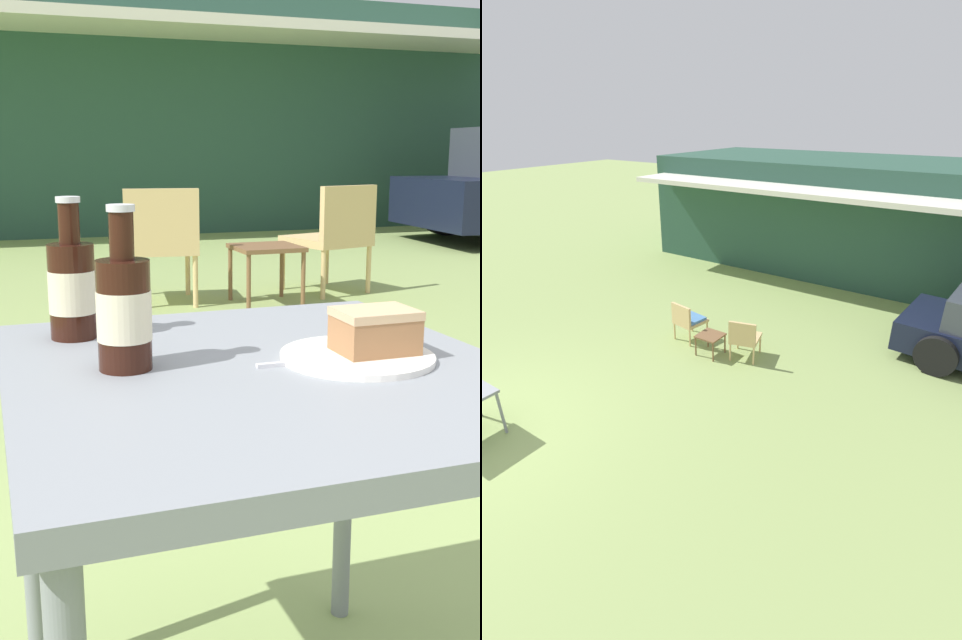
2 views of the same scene
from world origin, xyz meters
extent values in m
cube|color=#284C3D|center=(1.51, 10.66, 1.50)|extent=(10.54, 4.50, 2.99)
cube|color=silver|center=(1.51, 7.81, 2.45)|extent=(10.01, 1.20, 0.12)
cylinder|color=black|center=(5.23, 7.23, 0.36)|extent=(0.73, 0.26, 0.72)
cylinder|color=black|center=(5.08, 5.44, 0.36)|extent=(0.73, 0.26, 0.72)
cylinder|color=tan|center=(1.03, 4.31, 0.18)|extent=(0.04, 0.04, 0.36)
cylinder|color=tan|center=(0.60, 4.38, 0.18)|extent=(0.04, 0.04, 0.36)
cylinder|color=tan|center=(0.96, 3.84, 0.18)|extent=(0.04, 0.04, 0.36)
cylinder|color=tan|center=(0.52, 3.91, 0.18)|extent=(0.04, 0.04, 0.36)
cube|color=tan|center=(0.78, 4.11, 0.39)|extent=(0.58, 0.61, 0.06)
cube|color=tan|center=(0.74, 3.87, 0.61)|extent=(0.50, 0.13, 0.39)
cube|color=#4C7FB7|center=(0.78, 4.11, 0.44)|extent=(0.51, 0.52, 0.05)
cylinder|color=tan|center=(2.21, 4.40, 0.18)|extent=(0.04, 0.04, 0.36)
cylinder|color=tan|center=(1.78, 4.29, 0.18)|extent=(0.04, 0.04, 0.36)
cylinder|color=tan|center=(2.34, 3.93, 0.18)|extent=(0.04, 0.04, 0.36)
cylinder|color=tan|center=(1.91, 3.82, 0.18)|extent=(0.04, 0.04, 0.36)
cube|color=tan|center=(2.06, 4.11, 0.39)|extent=(0.62, 0.65, 0.06)
cube|color=tan|center=(2.12, 3.87, 0.61)|extent=(0.49, 0.18, 0.39)
cube|color=brown|center=(1.47, 3.82, 0.39)|extent=(0.45, 0.44, 0.03)
cylinder|color=brown|center=(1.27, 3.62, 0.19)|extent=(0.03, 0.03, 0.38)
cylinder|color=brown|center=(1.66, 3.62, 0.19)|extent=(0.03, 0.03, 0.38)
cylinder|color=brown|center=(1.27, 4.01, 0.19)|extent=(0.03, 0.03, 0.38)
cylinder|color=brown|center=(1.66, 4.01, 0.19)|extent=(0.03, 0.03, 0.38)
cylinder|color=gray|center=(0.34, 0.37, 0.34)|extent=(0.04, 0.04, 0.69)
camera|label=1|loc=(-0.38, -1.01, 1.04)|focal=42.00mm
camera|label=2|loc=(5.58, -1.90, 4.10)|focal=24.00mm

